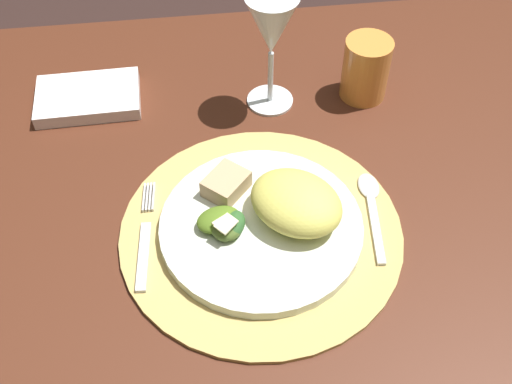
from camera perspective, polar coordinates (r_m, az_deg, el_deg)
name	(u,v)px	position (r m, az deg, el deg)	size (l,w,h in m)	color
dining_table	(296,241)	(0.92, 3.63, -4.40)	(1.38, 0.81, 0.76)	#4D2416
placemat	(261,232)	(0.77, 0.46, -3.62)	(0.34, 0.34, 0.01)	tan
dinner_plate	(261,227)	(0.76, 0.47, -3.16)	(0.25, 0.25, 0.01)	silver
pasta_serving	(296,202)	(0.75, 3.64, -0.95)	(0.12, 0.09, 0.05)	#D5CC5A
salad_greens	(224,223)	(0.75, -2.86, -2.84)	(0.07, 0.06, 0.03)	#2D5A29
bread_piece	(226,184)	(0.78, -2.70, 0.73)	(0.05, 0.04, 0.02)	tan
fork	(145,239)	(0.77, -9.96, -4.18)	(0.03, 0.16, 0.00)	silver
spoon	(371,201)	(0.81, 10.33, -0.80)	(0.03, 0.14, 0.01)	silver
napkin	(88,97)	(0.96, -14.89, 8.24)	(0.15, 0.10, 0.02)	white
wine_glass	(272,30)	(0.86, 1.41, 14.40)	(0.07, 0.07, 0.17)	silver
amber_tumbler	(366,69)	(0.94, 9.86, 10.87)	(0.07, 0.07, 0.09)	orange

